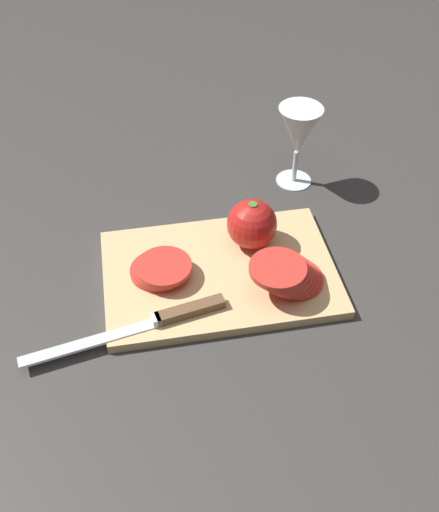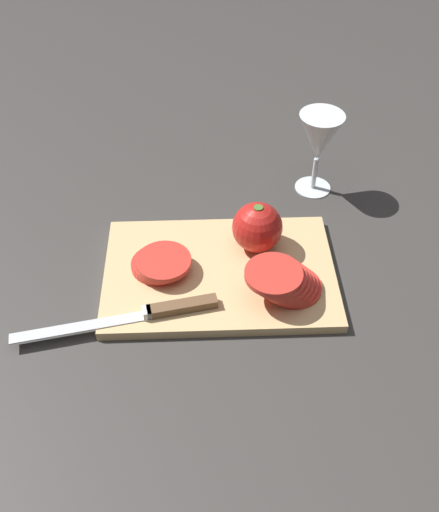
# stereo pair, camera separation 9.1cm
# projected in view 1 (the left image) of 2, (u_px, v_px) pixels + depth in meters

# --- Properties ---
(ground_plane) EXTENTS (3.00, 3.00, 0.00)m
(ground_plane) POSITION_uv_depth(u_px,v_px,m) (228.00, 279.00, 0.94)
(ground_plane) COLOR #383533
(cutting_board) EXTENTS (0.36, 0.24, 0.02)m
(cutting_board) POSITION_uv_depth(u_px,v_px,m) (219.00, 273.00, 0.94)
(cutting_board) COLOR tan
(cutting_board) RESTS_ON ground_plane
(wine_glass) EXTENTS (0.08, 0.08, 0.15)m
(wine_glass) POSITION_uv_depth(u_px,v_px,m) (299.00, 133.00, 1.05)
(wine_glass) COLOR silver
(wine_glass) RESTS_ON ground_plane
(whole_tomato) EXTENTS (0.08, 0.08, 0.08)m
(whole_tomato) POSITION_uv_depth(u_px,v_px,m) (252.00, 224.00, 0.95)
(whole_tomato) COLOR red
(whole_tomato) RESTS_ON cutting_board
(knife) EXTENTS (0.30, 0.07, 0.01)m
(knife) POSITION_uv_depth(u_px,v_px,m) (169.00, 317.00, 0.86)
(knife) COLOR silver
(knife) RESTS_ON cutting_board
(tomato_slice_stack_near) EXTENTS (0.10, 0.10, 0.03)m
(tomato_slice_stack_near) POSITION_uv_depth(u_px,v_px,m) (161.00, 269.00, 0.92)
(tomato_slice_stack_near) COLOR red
(tomato_slice_stack_near) RESTS_ON cutting_board
(tomato_slice_stack_far) EXTENTS (0.12, 0.10, 0.05)m
(tomato_slice_stack_far) POSITION_uv_depth(u_px,v_px,m) (287.00, 274.00, 0.89)
(tomato_slice_stack_far) COLOR red
(tomato_slice_stack_far) RESTS_ON cutting_board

